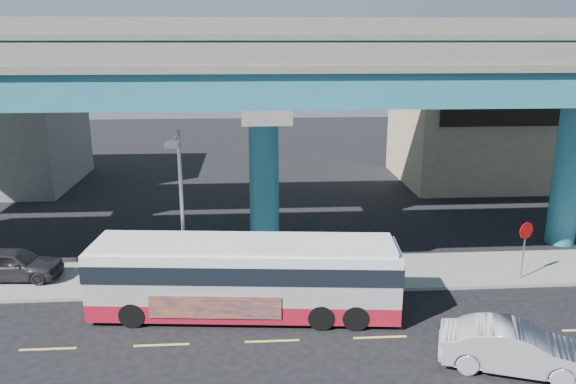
{
  "coord_description": "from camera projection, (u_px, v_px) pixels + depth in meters",
  "views": [
    {
      "loc": [
        -0.68,
        -18.63,
        10.66
      ],
      "look_at": [
        0.87,
        4.0,
        4.47
      ],
      "focal_mm": 35.0,
      "sensor_mm": 36.0,
      "label": 1
    }
  ],
  "objects": [
    {
      "name": "ground",
      "position": [
        272.0,
        337.0,
        20.78
      ],
      "size": [
        120.0,
        120.0,
        0.0
      ],
      "primitive_type": "plane",
      "color": "black",
      "rests_on": "ground"
    },
    {
      "name": "sidewalk",
      "position": [
        267.0,
        275.0,
        26.05
      ],
      "size": [
        70.0,
        4.0,
        0.15
      ],
      "primitive_type": "cube",
      "color": "gray",
      "rests_on": "ground"
    },
    {
      "name": "lane_markings",
      "position": [
        272.0,
        341.0,
        20.49
      ],
      "size": [
        58.0,
        0.12,
        0.01
      ],
      "color": "#D8C64C",
      "rests_on": "ground"
    },
    {
      "name": "viaduct",
      "position": [
        263.0,
        72.0,
        27.14
      ],
      "size": [
        52.0,
        12.4,
        11.7
      ],
      "color": "#236486",
      "rests_on": "ground"
    },
    {
      "name": "building_beige",
      "position": [
        493.0,
        135.0,
        43.16
      ],
      "size": [
        14.0,
        10.23,
        7.0
      ],
      "color": "tan",
      "rests_on": "ground"
    },
    {
      "name": "transit_bus",
      "position": [
        245.0,
        275.0,
        22.08
      ],
      "size": [
        12.28,
        3.74,
        3.1
      ],
      "rotation": [
        0.0,
        0.0,
        -0.1
      ],
      "color": "maroon",
      "rests_on": "ground"
    },
    {
      "name": "sedan",
      "position": [
        514.0,
        348.0,
        18.55
      ],
      "size": [
        4.74,
        5.88,
        1.59
      ],
      "primitive_type": "imported",
      "rotation": [
        0.0,
        0.0,
        1.23
      ],
      "color": "#ABABB0",
      "rests_on": "ground"
    },
    {
      "name": "parked_car",
      "position": [
        14.0,
        264.0,
        25.3
      ],
      "size": [
        2.23,
        4.44,
        1.44
      ],
      "primitive_type": "imported",
      "rotation": [
        0.0,
        0.0,
        1.51
      ],
      "color": "#28282C",
      "rests_on": "sidewalk"
    },
    {
      "name": "street_lamp",
      "position": [
        179.0,
        191.0,
        22.63
      ],
      "size": [
        0.5,
        2.32,
        6.99
      ],
      "color": "gray",
      "rests_on": "sidewalk"
    },
    {
      "name": "stop_sign",
      "position": [
        525.0,
        238.0,
        25.0
      ],
      "size": [
        0.77,
        0.32,
        2.7
      ],
      "rotation": [
        0.0,
        0.0,
        -0.02
      ],
      "color": "gray",
      "rests_on": "sidewalk"
    }
  ]
}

